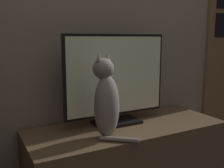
# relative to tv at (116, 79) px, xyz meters

# --- Properties ---
(wall_back) EXTENTS (4.80, 0.05, 2.60)m
(wall_back) POSITION_rel_tv_xyz_m (0.04, 0.23, 0.49)
(wall_back) COLOR #756B5B
(wall_back) RESTS_ON ground_plane
(tv_stand) EXTENTS (1.42, 0.55, 0.48)m
(tv_stand) POSITION_rel_tv_xyz_m (0.04, -0.09, -0.57)
(tv_stand) COLOR brown
(tv_stand) RESTS_ON ground_plane
(tv) EXTENTS (0.79, 0.20, 0.64)m
(tv) POSITION_rel_tv_xyz_m (0.00, 0.00, 0.00)
(tv) COLOR black
(tv) RESTS_ON tv_stand
(cat) EXTENTS (0.24, 0.30, 0.53)m
(cat) POSITION_rel_tv_xyz_m (-0.19, -0.21, -0.09)
(cat) COLOR gray
(cat) RESTS_ON tv_stand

